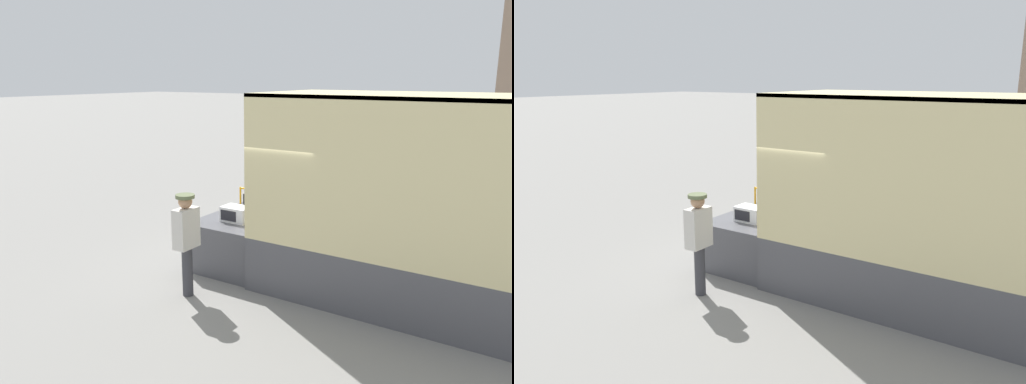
# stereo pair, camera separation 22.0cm
# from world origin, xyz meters

# --- Properties ---
(ground_plane) EXTENTS (160.00, 160.00, 0.00)m
(ground_plane) POSITION_xyz_m (0.00, 0.00, 0.00)
(ground_plane) COLOR gray
(tailgate_deck) EXTENTS (1.42, 2.26, 0.95)m
(tailgate_deck) POSITION_xyz_m (-0.71, 0.00, 0.47)
(tailgate_deck) COLOR #4C4C51
(tailgate_deck) RESTS_ON ground
(microwave) EXTENTS (0.54, 0.38, 0.28)m
(microwave) POSITION_xyz_m (-0.68, -0.46, 1.09)
(microwave) COLOR white
(microwave) RESTS_ON tailgate_deck
(portable_generator) EXTENTS (0.59, 0.53, 0.52)m
(portable_generator) POSITION_xyz_m (-0.68, 0.34, 1.15)
(portable_generator) COLOR black
(portable_generator) RESTS_ON tailgate_deck
(worker_person) EXTENTS (0.31, 0.44, 1.75)m
(worker_person) POSITION_xyz_m (-0.69, -1.89, 1.08)
(worker_person) COLOR #38383D
(worker_person) RESTS_ON ground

